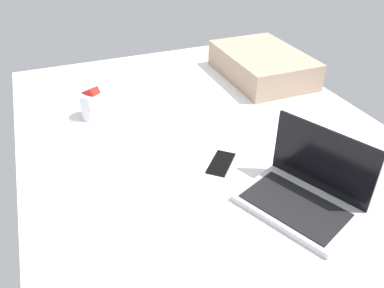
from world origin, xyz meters
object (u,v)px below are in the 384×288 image
laptop (304,192)px  snack_cup (91,104)px  cell_phone (221,163)px  pillow (262,65)px

laptop → snack_cup: laptop is taller
snack_cup → cell_phone: bearing=35.4°
snack_cup → cell_phone: size_ratio=1.03×
cell_phone → pillow: bearing=92.0°
cell_phone → pillow: 79.56cm
laptop → pillow: (-88.26, 36.76, 2.09)cm
snack_cup → cell_phone: 62.10cm
pillow → laptop: bearing=-22.6°
laptop → snack_cup: size_ratio=2.73×
laptop → cell_phone: (-27.63, -14.38, -4.01)cm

